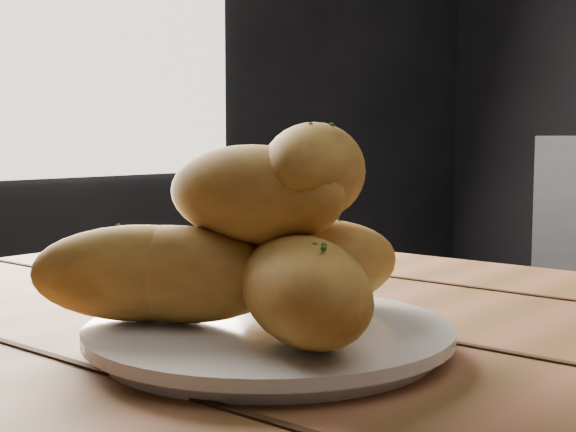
# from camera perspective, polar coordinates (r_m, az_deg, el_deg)

# --- Properties ---
(plate) EXTENTS (0.25, 0.25, 0.02)m
(plate) POSITION_cam_1_polar(r_m,az_deg,el_deg) (0.55, -1.35, -8.55)
(plate) COLOR white
(plate) RESTS_ON table
(bread_rolls) EXTENTS (0.29, 0.26, 0.14)m
(bread_rolls) POSITION_cam_1_polar(r_m,az_deg,el_deg) (0.54, -2.88, -2.08)
(bread_rolls) COLOR gold
(bread_rolls) RESTS_ON plate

